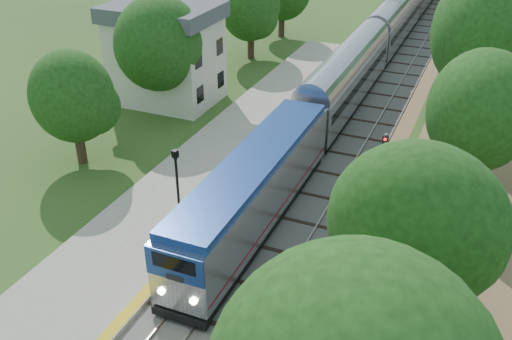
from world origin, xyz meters
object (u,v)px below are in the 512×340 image
at_px(train, 409,5).
at_px(signal_farside, 382,171).
at_px(station_building, 166,53).
at_px(lamppost_far, 178,192).

xyz_separation_m(train, signal_farside, (6.20, -44.59, 1.40)).
height_order(station_building, train, station_building).
xyz_separation_m(train, lamppost_far, (-3.70, -49.06, 0.25)).
bearing_deg(train, signal_farside, -82.08).
xyz_separation_m(station_building, lamppost_far, (10.29, -16.05, -1.70)).
height_order(station_building, signal_farside, station_building).
bearing_deg(lamppost_far, train, 85.68).
relative_size(train, lamppost_far, 25.12).
xyz_separation_m(lamppost_far, signal_farside, (9.90, 4.47, 1.15)).
bearing_deg(train, lamppost_far, -94.32).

